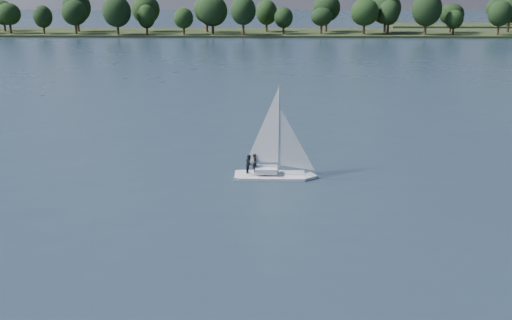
{
  "coord_description": "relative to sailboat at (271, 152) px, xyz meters",
  "views": [
    {
      "loc": [
        -5.16,
        -18.17,
        17.87
      ],
      "look_at": [
        -6.37,
        32.18,
        2.5
      ],
      "focal_mm": 40.0,
      "sensor_mm": 36.0,
      "label": 1
    }
  ],
  "objects": [
    {
      "name": "far_shore",
      "position": [
        5.0,
        177.63,
        -2.67
      ],
      "size": [
        660.0,
        40.0,
        1.5
      ],
      "primitive_type": "cube",
      "color": "black",
      "rests_on": "ground"
    },
    {
      "name": "ground",
      "position": [
        5.0,
        65.63,
        -2.67
      ],
      "size": [
        700.0,
        700.0,
        0.0
      ],
      "primitive_type": "plane",
      "color": "#233342",
      "rests_on": "ground"
    },
    {
      "name": "sailboat",
      "position": [
        0.0,
        0.0,
        0.0
      ],
      "size": [
        7.27,
        2.04,
        9.56
      ],
      "rotation": [
        0.0,
        0.0,
        -0.0
      ],
      "color": "silver",
      "rests_on": "ground"
    },
    {
      "name": "treeline",
      "position": [
        6.38,
        173.89,
        5.46
      ],
      "size": [
        563.04,
        74.3,
        17.49
      ],
      "color": "black",
      "rests_on": "ground"
    }
  ]
}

